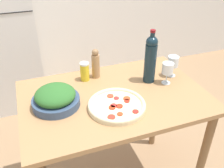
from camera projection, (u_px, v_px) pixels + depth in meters
refrigerator at (5, 38)px, 2.74m from camera, size 0.65×0.68×1.62m
prep_counter at (114, 112)px, 1.68m from camera, size 1.19×0.79×0.92m
wine_bottle at (150, 58)px, 1.66m from camera, size 0.08×0.08×0.37m
wine_glass_near at (168, 69)px, 1.67m from camera, size 0.08×0.08×0.15m
wine_glass_far at (173, 62)px, 1.76m from camera, size 0.08×0.08×0.15m
pepper_mill at (96, 64)px, 1.75m from camera, size 0.06×0.06×0.22m
salad_bowl at (56, 98)px, 1.48m from camera, size 0.29×0.29×0.13m
homemade_pizza at (117, 105)px, 1.48m from camera, size 0.35×0.35×0.04m
salt_canister at (85, 71)px, 1.73m from camera, size 0.06×0.06×0.13m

